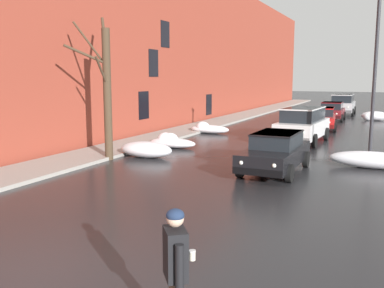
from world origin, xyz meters
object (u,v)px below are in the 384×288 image
object	(u,v)px
street_lamp_post	(375,69)
bare_tree_second_along_sidewalk	(106,88)
sedan_red_parked_kerbside_mid	(322,118)
sedan_black_approaching_near_lane	(276,151)
suv_silver_queued_behind_truck	(343,104)
suv_white_parked_kerbside_close	(303,124)
sedan_maroon_parked_far_down_block	(332,111)
pedestrian_with_coffee	(176,264)

from	to	relation	value
street_lamp_post	bare_tree_second_along_sidewalk	bearing A→B (deg)	-157.14
bare_tree_second_along_sidewalk	sedan_red_parked_kerbside_mid	distance (m)	15.88
sedan_black_approaching_near_lane	suv_silver_queued_behind_truck	size ratio (longest dim) A/B	0.92
street_lamp_post	suv_white_parked_kerbside_close	bearing A→B (deg)	131.29
sedan_maroon_parked_far_down_block	pedestrian_with_coffee	distance (m)	30.79
suv_white_parked_kerbside_close	suv_silver_queued_behind_truck	world-z (taller)	same
sedan_maroon_parked_far_down_block	bare_tree_second_along_sidewalk	bearing A→B (deg)	-106.96
sedan_black_approaching_near_lane	sedan_maroon_parked_far_down_block	world-z (taller)	same
sedan_black_approaching_near_lane	street_lamp_post	distance (m)	5.51
suv_white_parked_kerbside_close	street_lamp_post	bearing A→B (deg)	-48.71
pedestrian_with_coffee	sedan_red_parked_kerbside_mid	bearing A→B (deg)	93.83
sedan_red_parked_kerbside_mid	sedan_maroon_parked_far_down_block	bearing A→B (deg)	91.35
sedan_black_approaching_near_lane	street_lamp_post	bearing A→B (deg)	50.26
sedan_maroon_parked_far_down_block	suv_silver_queued_behind_truck	bearing A→B (deg)	87.67
bare_tree_second_along_sidewalk	suv_silver_queued_behind_truck	bearing A→B (deg)	76.09
bare_tree_second_along_sidewalk	suv_silver_queued_behind_truck	size ratio (longest dim) A/B	1.24
sedan_black_approaching_near_lane	suv_white_parked_kerbside_close	xyz separation A→B (m)	(-0.42, 7.48, 0.24)
sedan_red_parked_kerbside_mid	sedan_black_approaching_near_lane	bearing A→B (deg)	-88.55
sedan_maroon_parked_far_down_block	suv_silver_queued_behind_truck	distance (m)	5.78
bare_tree_second_along_sidewalk	street_lamp_post	bearing A→B (deg)	22.86
suv_white_parked_kerbside_close	sedan_red_parked_kerbside_mid	distance (m)	6.30
suv_silver_queued_behind_truck	street_lamp_post	size ratio (longest dim) A/B	0.72
sedan_red_parked_kerbside_mid	suv_silver_queued_behind_truck	size ratio (longest dim) A/B	0.87
suv_white_parked_kerbside_close	sedan_red_parked_kerbside_mid	world-z (taller)	suv_white_parked_kerbside_close
suv_white_parked_kerbside_close	pedestrian_with_coffee	distance (m)	18.04
suv_white_parked_kerbside_close	suv_silver_queued_behind_truck	xyz separation A→B (m)	(0.15, 18.55, 0.00)
sedan_black_approaching_near_lane	suv_white_parked_kerbside_close	distance (m)	7.49
sedan_maroon_parked_far_down_block	street_lamp_post	distance (m)	17.27
suv_silver_queued_behind_truck	sedan_black_approaching_near_lane	bearing A→B (deg)	-89.41
suv_white_parked_kerbside_close	street_lamp_post	distance (m)	5.81
suv_white_parked_kerbside_close	bare_tree_second_along_sidewalk	bearing A→B (deg)	-128.71
sedan_maroon_parked_far_down_block	street_lamp_post	size ratio (longest dim) A/B	0.60
street_lamp_post	sedan_black_approaching_near_lane	bearing A→B (deg)	-129.74
suv_white_parked_kerbside_close	sedan_maroon_parked_far_down_block	size ratio (longest dim) A/B	1.21
sedan_red_parked_kerbside_mid	sedan_maroon_parked_far_down_block	size ratio (longest dim) A/B	1.05
bare_tree_second_along_sidewalk	suv_silver_queued_behind_truck	distance (m)	27.45
suv_white_parked_kerbside_close	sedan_black_approaching_near_lane	bearing A→B (deg)	-86.82
sedan_black_approaching_near_lane	street_lamp_post	xyz separation A→B (m)	(2.99, 3.60, 2.91)
suv_silver_queued_behind_truck	pedestrian_with_coffee	distance (m)	36.54
bare_tree_second_along_sidewalk	suv_white_parked_kerbside_close	xyz separation A→B (m)	(6.43, 8.03, -1.92)
suv_silver_queued_behind_truck	pedestrian_with_coffee	xyz separation A→B (m)	(1.54, -36.51, 0.05)
bare_tree_second_along_sidewalk	pedestrian_with_coffee	bearing A→B (deg)	-50.71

